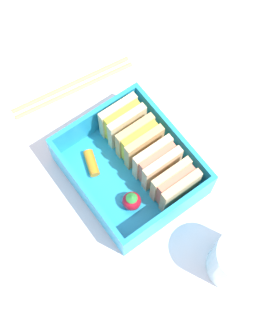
{
  "coord_description": "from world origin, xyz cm",
  "views": [
    {
      "loc": [
        18.6,
        -13.63,
        59.99
      ],
      "look_at": [
        0.0,
        0.0,
        2.7
      ],
      "focal_mm": 50.0,
      "sensor_mm": 36.0,
      "label": 1
    }
  ],
  "objects_px": {
    "sandwich_center_right": "(175,185)",
    "strawberry_far_left": "(132,201)",
    "sandwich_left": "(123,121)",
    "drinking_glass": "(238,260)",
    "sandwich_center": "(157,163)",
    "chopstick_pair": "(73,86)",
    "sandwich_center_left": "(139,142)",
    "carrot_stick_far_left": "(91,163)"
  },
  "relations": [
    {
      "from": "sandwich_center_right",
      "to": "strawberry_far_left",
      "type": "height_order",
      "value": "sandwich_center_right"
    },
    {
      "from": "sandwich_left",
      "to": "drinking_glass",
      "type": "bearing_deg",
      "value": 0.39
    },
    {
      "from": "sandwich_center",
      "to": "chopstick_pair",
      "type": "height_order",
      "value": "sandwich_center"
    },
    {
      "from": "drinking_glass",
      "to": "strawberry_far_left",
      "type": "bearing_deg",
      "value": -158.22
    },
    {
      "from": "sandwich_center",
      "to": "chopstick_pair",
      "type": "relative_size",
      "value": 0.3
    },
    {
      "from": "sandwich_center_left",
      "to": "carrot_stick_far_left",
      "type": "bearing_deg",
      "value": -107.53
    },
    {
      "from": "sandwich_center_left",
      "to": "chopstick_pair",
      "type": "height_order",
      "value": "sandwich_center_left"
    },
    {
      "from": "drinking_glass",
      "to": "sandwich_left",
      "type": "bearing_deg",
      "value": -179.61
    },
    {
      "from": "sandwich_center",
      "to": "drinking_glass",
      "type": "distance_m",
      "value": 0.16
    },
    {
      "from": "carrot_stick_far_left",
      "to": "strawberry_far_left",
      "type": "relative_size",
      "value": 1.16
    },
    {
      "from": "sandwich_left",
      "to": "strawberry_far_left",
      "type": "height_order",
      "value": "sandwich_left"
    },
    {
      "from": "sandwich_left",
      "to": "drinking_glass",
      "type": "relative_size",
      "value": 0.71
    },
    {
      "from": "sandwich_center_left",
      "to": "strawberry_far_left",
      "type": "distance_m",
      "value": 0.08
    },
    {
      "from": "sandwich_center",
      "to": "strawberry_far_left",
      "type": "distance_m",
      "value": 0.06
    },
    {
      "from": "sandwich_center",
      "to": "drinking_glass",
      "type": "xyz_separation_m",
      "value": [
        0.16,
        0.0,
        -0.0
      ]
    },
    {
      "from": "strawberry_far_left",
      "to": "chopstick_pair",
      "type": "height_order",
      "value": "strawberry_far_left"
    },
    {
      "from": "sandwich_center_right",
      "to": "sandwich_left",
      "type": "bearing_deg",
      "value": 180.0
    },
    {
      "from": "drinking_glass",
      "to": "sandwich_center",
      "type": "bearing_deg",
      "value": -179.42
    },
    {
      "from": "carrot_stick_far_left",
      "to": "strawberry_far_left",
      "type": "height_order",
      "value": "strawberry_far_left"
    },
    {
      "from": "carrot_stick_far_left",
      "to": "chopstick_pair",
      "type": "xyz_separation_m",
      "value": [
        -0.12,
        0.05,
        -0.02
      ]
    },
    {
      "from": "sandwich_left",
      "to": "drinking_glass",
      "type": "xyz_separation_m",
      "value": [
        0.23,
        0.0,
        -0.0
      ]
    },
    {
      "from": "strawberry_far_left",
      "to": "chopstick_pair",
      "type": "relative_size",
      "value": 0.16
    },
    {
      "from": "sandwich_center_left",
      "to": "drinking_glass",
      "type": "height_order",
      "value": "drinking_glass"
    },
    {
      "from": "sandwich_center",
      "to": "chopstick_pair",
      "type": "xyz_separation_m",
      "value": [
        -0.18,
        -0.01,
        -0.04
      ]
    },
    {
      "from": "chopstick_pair",
      "to": "drinking_glass",
      "type": "xyz_separation_m",
      "value": [
        0.34,
        0.02,
        0.04
      ]
    },
    {
      "from": "sandwich_center_left",
      "to": "sandwich_center_right",
      "type": "relative_size",
      "value": 1.0
    },
    {
      "from": "sandwich_center_left",
      "to": "drinking_glass",
      "type": "distance_m",
      "value": 0.2
    },
    {
      "from": "sandwich_center_left",
      "to": "sandwich_center_right",
      "type": "xyz_separation_m",
      "value": [
        0.08,
        0.0,
        0.0
      ]
    },
    {
      "from": "sandwich_center_left",
      "to": "carrot_stick_far_left",
      "type": "relative_size",
      "value": 1.6
    },
    {
      "from": "strawberry_far_left",
      "to": "drinking_glass",
      "type": "relative_size",
      "value": 0.38
    },
    {
      "from": "strawberry_far_left",
      "to": "carrot_stick_far_left",
      "type": "bearing_deg",
      "value": -171.97
    },
    {
      "from": "carrot_stick_far_left",
      "to": "sandwich_left",
      "type": "bearing_deg",
      "value": 105.06
    },
    {
      "from": "chopstick_pair",
      "to": "drinking_glass",
      "type": "distance_m",
      "value": 0.34
    },
    {
      "from": "sandwich_center_right",
      "to": "chopstick_pair",
      "type": "relative_size",
      "value": 0.3
    },
    {
      "from": "sandwich_center",
      "to": "sandwich_center_right",
      "type": "bearing_deg",
      "value": 0.0
    },
    {
      "from": "strawberry_far_left",
      "to": "drinking_glass",
      "type": "distance_m",
      "value": 0.15
    },
    {
      "from": "sandwich_center_right",
      "to": "chopstick_pair",
      "type": "height_order",
      "value": "sandwich_center_right"
    },
    {
      "from": "sandwich_center",
      "to": "carrot_stick_far_left",
      "type": "relative_size",
      "value": 1.6
    },
    {
      "from": "sandwich_center_left",
      "to": "sandwich_center_right",
      "type": "distance_m",
      "value": 0.08
    },
    {
      "from": "sandwich_center_left",
      "to": "carrot_stick_far_left",
      "type": "height_order",
      "value": "sandwich_center_left"
    },
    {
      "from": "carrot_stick_far_left",
      "to": "strawberry_far_left",
      "type": "xyz_separation_m",
      "value": [
        0.08,
        0.01,
        0.01
      ]
    },
    {
      "from": "sandwich_left",
      "to": "chopstick_pair",
      "type": "relative_size",
      "value": 0.3
    }
  ]
}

